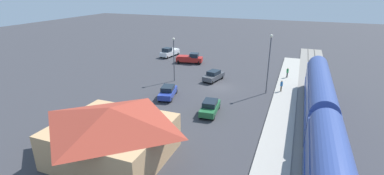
# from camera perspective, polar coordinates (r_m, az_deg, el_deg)

# --- Properties ---
(ground_plane) EXTENTS (200.00, 200.00, 0.00)m
(ground_plane) POSITION_cam_1_polar(r_m,az_deg,el_deg) (44.21, 5.72, 0.06)
(ground_plane) COLOR #38383D
(railway_track) EXTENTS (4.80, 70.00, 0.30)m
(railway_track) POSITION_cam_1_polar(r_m,az_deg,el_deg) (42.92, 24.00, -2.16)
(railway_track) COLOR gray
(railway_track) RESTS_ON ground
(platform) EXTENTS (3.20, 46.00, 0.30)m
(platform) POSITION_cam_1_polar(r_m,az_deg,el_deg) (42.80, 18.70, -1.43)
(platform) COLOR #A8A399
(platform) RESTS_ON ground
(station_building) EXTENTS (10.73, 9.41, 5.05)m
(station_building) POSITION_cam_1_polar(r_m,az_deg,el_deg) (26.56, -16.18, -8.80)
(station_building) COLOR tan
(station_building) RESTS_ON ground
(pedestrian_on_platform) EXTENTS (0.36, 0.36, 1.71)m
(pedestrian_on_platform) POSITION_cam_1_polar(r_m,az_deg,el_deg) (43.24, 17.99, 0.48)
(pedestrian_on_platform) COLOR brown
(pedestrian_on_platform) RESTS_ON platform
(pedestrian_waiting_far) EXTENTS (0.36, 0.36, 1.71)m
(pedestrian_waiting_far) POSITION_cam_1_polar(r_m,az_deg,el_deg) (50.27, 19.11, 3.05)
(pedestrian_waiting_far) COLOR #333338
(pedestrian_waiting_far) RESTS_ON platform
(sedan_green) EXTENTS (2.24, 4.65, 1.74)m
(sedan_green) POSITION_cam_1_polar(r_m,az_deg,el_deg) (34.79, 3.74, -4.05)
(sedan_green) COLOR #236638
(sedan_green) RESTS_ON ground
(pickup_white) EXTENTS (2.74, 5.63, 2.14)m
(pickup_white) POSITION_cam_1_polar(r_m,az_deg,el_deg) (63.65, -4.67, 7.31)
(pickup_white) COLOR white
(pickup_white) RESTS_ON ground
(pickup_red) EXTENTS (5.67, 3.24, 2.14)m
(pickup_red) POSITION_cam_1_polar(r_m,az_deg,el_deg) (57.76, -0.44, 6.05)
(pickup_red) COLOR red
(pickup_red) RESTS_ON ground
(sedan_charcoal) EXTENTS (2.82, 4.80, 1.74)m
(sedan_charcoal) POSITION_cam_1_polar(r_m,az_deg,el_deg) (47.01, 4.48, 2.47)
(sedan_charcoal) COLOR #47494F
(sedan_charcoal) RESTS_ON ground
(sedan_blue) EXTENTS (2.74, 4.79, 1.74)m
(sedan_blue) POSITION_cam_1_polar(r_m,az_deg,el_deg) (39.81, -5.01, -0.88)
(sedan_blue) COLOR #283D9E
(sedan_blue) RESTS_ON ground
(light_pole_near_platform) EXTENTS (0.44, 0.44, 8.82)m
(light_pole_near_platform) POSITION_cam_1_polar(r_m,az_deg,el_deg) (41.45, 15.66, 5.93)
(light_pole_near_platform) COLOR #515156
(light_pole_near_platform) RESTS_ON ground
(light_pole_lot_center) EXTENTS (0.44, 0.44, 7.34)m
(light_pole_lot_center) POSITION_cam_1_polar(r_m,az_deg,el_deg) (45.77, -3.78, 6.90)
(light_pole_lot_center) COLOR #515156
(light_pole_lot_center) RESTS_ON ground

